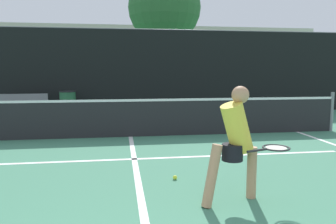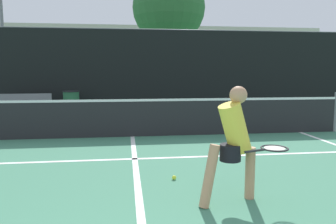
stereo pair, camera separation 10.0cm
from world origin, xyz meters
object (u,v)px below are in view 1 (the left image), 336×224
trash_bin (68,104)px  parked_car (24,92)px  player_practicing (236,139)px  courtside_bench (20,105)px

trash_bin → parked_car: (-2.67, 4.40, 0.16)m
player_practicing → courtside_bench: 9.32m
parked_car → player_practicing: bearing=-64.7°
player_practicing → trash_bin: size_ratio=1.56×
trash_bin → parked_car: size_ratio=0.23×
player_practicing → trash_bin: 8.77m
courtside_bench → trash_bin: (1.57, 0.16, -0.00)m
courtside_bench → trash_bin: 1.58m
courtside_bench → parked_car: size_ratio=0.44×
player_practicing → trash_bin: bearing=93.7°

